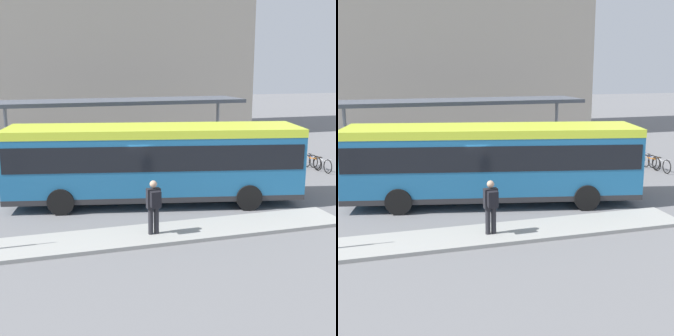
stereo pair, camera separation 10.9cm
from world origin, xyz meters
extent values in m
plane|color=slate|center=(0.00, 0.00, 0.00)|extent=(120.00, 120.00, 0.00)
cube|color=#9E9E99|center=(-0.36, -3.55, 0.06)|extent=(11.61, 1.80, 0.12)
cube|color=#1E6093|center=(0.00, 0.00, 1.66)|extent=(11.25, 4.81, 2.62)
cube|color=#C6DB33|center=(0.00, 0.00, 2.82)|extent=(11.28, 4.83, 0.30)
cube|color=black|center=(0.00, 0.00, 1.98)|extent=(11.05, 4.79, 0.92)
cube|color=black|center=(5.34, -1.14, 1.98)|extent=(0.57, 2.33, 1.01)
cube|color=#28282B|center=(0.00, 0.00, 0.45)|extent=(11.27, 4.82, 0.20)
cylinder|color=black|center=(3.58, 0.50, 0.48)|extent=(1.00, 0.47, 0.96)
cylinder|color=black|center=(3.06, -1.92, 0.48)|extent=(1.00, 0.47, 0.96)
cylinder|color=black|center=(-3.06, 1.92, 0.48)|extent=(1.00, 0.47, 0.96)
cylinder|color=black|center=(-3.58, -0.50, 0.48)|extent=(1.00, 0.47, 0.96)
cylinder|color=#232328|center=(-1.10, -3.62, 0.53)|extent=(0.16, 0.16, 0.83)
cylinder|color=#232328|center=(-0.91, -3.61, 0.53)|extent=(0.16, 0.16, 0.83)
cube|color=black|center=(-1.00, -3.62, 1.26)|extent=(0.43, 0.25, 0.62)
cube|color=black|center=(-0.99, -3.83, 1.29)|extent=(0.32, 0.22, 0.47)
sphere|color=tan|center=(-1.00, -3.62, 1.70)|extent=(0.22, 0.22, 0.22)
torus|color=black|center=(9.47, 2.36, 0.34)|extent=(0.06, 0.70, 0.70)
torus|color=black|center=(9.49, 3.30, 0.34)|extent=(0.06, 0.70, 0.70)
cylinder|color=silver|center=(9.48, 2.83, 0.57)|extent=(0.05, 0.74, 0.04)
cylinder|color=silver|center=(9.48, 3.00, 0.51)|extent=(0.04, 0.04, 0.34)
cube|color=black|center=(9.48, 3.00, 0.69)|extent=(0.07, 0.18, 0.04)
cylinder|color=silver|center=(9.47, 2.45, 0.65)|extent=(0.48, 0.04, 0.03)
torus|color=black|center=(9.36, 3.05, 0.33)|extent=(0.09, 0.68, 0.67)
torus|color=black|center=(9.30, 3.95, 0.33)|extent=(0.09, 0.68, 0.67)
cylinder|color=orange|center=(9.33, 3.50, 0.55)|extent=(0.08, 0.71, 0.04)
cylinder|color=orange|center=(9.32, 3.66, 0.50)|extent=(0.04, 0.04, 0.33)
cube|color=black|center=(9.32, 3.66, 0.66)|extent=(0.08, 0.18, 0.04)
cylinder|color=orange|center=(9.35, 3.14, 0.63)|extent=(0.48, 0.06, 0.03)
torus|color=black|center=(9.46, 4.63, 0.33)|extent=(0.12, 0.68, 0.68)
torus|color=black|center=(9.55, 3.71, 0.33)|extent=(0.12, 0.68, 0.68)
cylinder|color=#2847AD|center=(9.50, 4.17, 0.56)|extent=(0.11, 0.72, 0.04)
cylinder|color=#2847AD|center=(9.52, 4.01, 0.50)|extent=(0.04, 0.04, 0.33)
cube|color=black|center=(9.52, 4.01, 0.67)|extent=(0.09, 0.19, 0.04)
cylinder|color=#2847AD|center=(9.47, 4.54, 0.64)|extent=(0.48, 0.08, 0.03)
cube|color=#4C515B|center=(-0.28, 5.64, 3.49)|extent=(12.29, 2.77, 0.18)
cylinder|color=gray|center=(-5.50, 5.64, 1.70)|extent=(0.16, 0.16, 3.40)
cylinder|color=gray|center=(4.94, 5.64, 1.70)|extent=(0.16, 0.16, 3.40)
cube|color=#B2A899|center=(1.99, 19.91, 8.30)|extent=(19.17, 10.14, 16.61)
camera|label=1|loc=(-4.52, -16.87, 5.24)|focal=50.00mm
camera|label=2|loc=(-4.41, -16.90, 5.24)|focal=50.00mm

